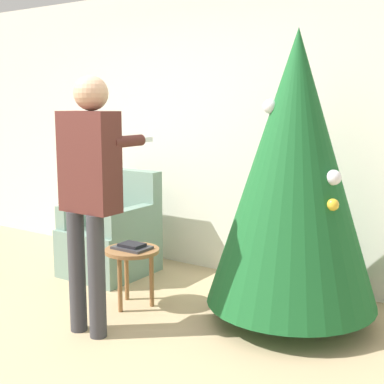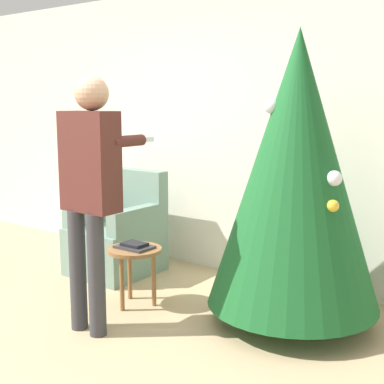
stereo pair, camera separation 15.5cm
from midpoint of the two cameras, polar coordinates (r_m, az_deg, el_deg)
ground_plane at (r=3.82m, az=-15.54°, el=-16.01°), size 14.00×14.00×0.00m
wall_back at (r=5.12m, az=3.85°, el=6.48°), size 8.00×0.06×2.70m
christmas_tree at (r=3.90m, az=12.13°, el=2.24°), size 1.25×1.25×2.14m
armchair at (r=5.20m, az=-7.00°, el=-4.80°), size 0.70×0.76×0.97m
person_standing at (r=3.75m, az=-9.65°, el=1.26°), size 0.44×0.57×1.80m
side_stool at (r=4.32m, az=-5.08°, el=-6.90°), size 0.43×0.43×0.47m
laptop at (r=4.29m, az=-5.10°, el=-5.86°), size 0.28×0.20×0.02m
book at (r=4.29m, az=-5.10°, el=-5.58°), size 0.19×0.14×0.02m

